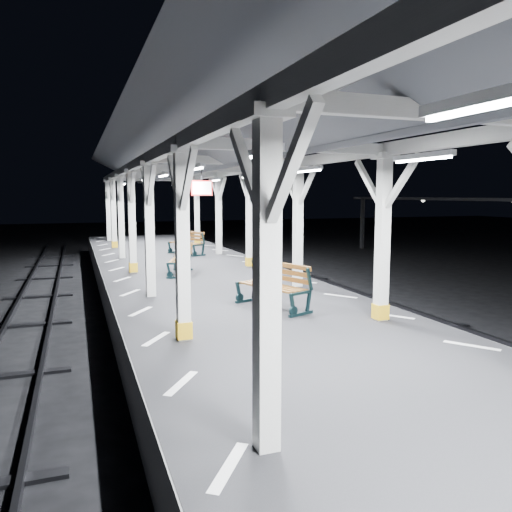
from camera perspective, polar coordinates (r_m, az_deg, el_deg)
ground at (r=8.16m, az=9.70°, el=-18.57°), size 120.00×120.00×0.00m
platform at (r=7.96m, az=9.78°, el=-15.32°), size 6.00×50.00×1.00m
hazard_stripes_left at (r=6.96m, az=-8.52°, el=-14.17°), size 1.00×48.00×0.01m
hazard_stripes_right at (r=9.20m, az=23.41°, el=-9.39°), size 1.00×48.00×0.01m
canopy at (r=7.43m, az=10.50°, el=14.99°), size 5.40×49.00×4.65m
bench_mid at (r=11.13m, az=2.29°, el=-3.23°), size 1.27×1.96×1.00m
bench_far at (r=15.94m, az=-8.32°, el=-0.28°), size 1.14×1.87×0.96m
bench_extra at (r=21.34m, az=-7.78°, el=1.58°), size 1.34×1.90×0.97m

